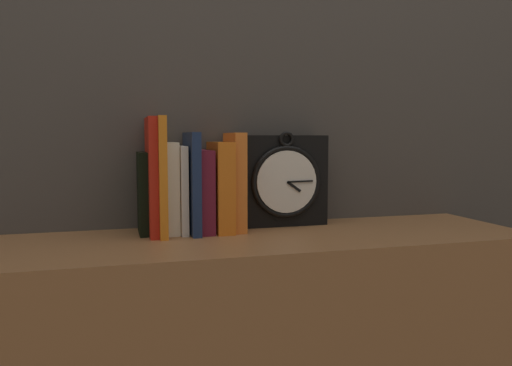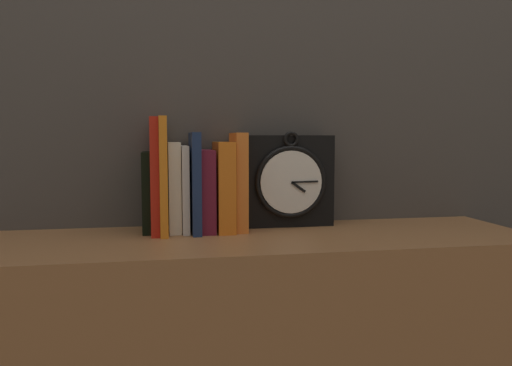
% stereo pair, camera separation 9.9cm
% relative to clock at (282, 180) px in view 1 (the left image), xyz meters
% --- Properties ---
extents(wall_back, '(6.00, 0.05, 2.60)m').
position_rel_clock_xyz_m(wall_back, '(-0.10, 0.08, 0.40)').
color(wall_back, '#47423D').
rests_on(wall_back, ground_plane).
extents(clock, '(0.22, 0.08, 0.23)m').
position_rel_clock_xyz_m(clock, '(0.00, 0.00, 0.00)').
color(clock, black).
rests_on(clock, bookshelf).
extents(book_slot0_black, '(0.02, 0.11, 0.18)m').
position_rel_clock_xyz_m(book_slot0_black, '(-0.33, -0.02, -0.02)').
color(book_slot0_black, black).
rests_on(book_slot0_black, bookshelf).
extents(book_slot1_red, '(0.02, 0.14, 0.26)m').
position_rel_clock_xyz_m(book_slot1_red, '(-0.31, -0.03, 0.02)').
color(book_slot1_red, red).
rests_on(book_slot1_red, bookshelf).
extents(book_slot2_orange, '(0.02, 0.16, 0.26)m').
position_rel_clock_xyz_m(book_slot2_orange, '(-0.29, -0.04, 0.02)').
color(book_slot2_orange, orange).
rests_on(book_slot2_orange, bookshelf).
extents(book_slot3_white, '(0.03, 0.12, 0.20)m').
position_rel_clock_xyz_m(book_slot3_white, '(-0.27, -0.02, -0.01)').
color(book_slot3_white, white).
rests_on(book_slot3_white, bookshelf).
extents(book_slot4_white, '(0.02, 0.13, 0.20)m').
position_rel_clock_xyz_m(book_slot4_white, '(-0.25, -0.02, -0.01)').
color(book_slot4_white, silver).
rests_on(book_slot4_white, bookshelf).
extents(book_slot5_navy, '(0.02, 0.15, 0.22)m').
position_rel_clock_xyz_m(book_slot5_navy, '(-0.22, -0.04, 0.00)').
color(book_slot5_navy, navy).
rests_on(book_slot5_navy, bookshelf).
extents(book_slot6_maroon, '(0.03, 0.14, 0.19)m').
position_rel_clock_xyz_m(book_slot6_maroon, '(-0.20, -0.03, -0.02)').
color(book_slot6_maroon, maroon).
rests_on(book_slot6_maroon, bookshelf).
extents(book_slot7_orange, '(0.04, 0.14, 0.20)m').
position_rel_clock_xyz_m(book_slot7_orange, '(-0.16, -0.03, -0.01)').
color(book_slot7_orange, orange).
rests_on(book_slot7_orange, bookshelf).
extents(book_slot8_orange, '(0.03, 0.13, 0.22)m').
position_rel_clock_xyz_m(book_slot8_orange, '(-0.12, -0.03, 0.00)').
color(book_slot8_orange, orange).
rests_on(book_slot8_orange, bookshelf).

